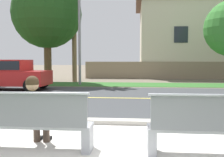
{
  "coord_description": "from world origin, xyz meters",
  "views": [
    {
      "loc": [
        0.25,
        -3.58,
        1.51
      ],
      "look_at": [
        -0.39,
        3.5,
        1.0
      ],
      "focal_mm": 40.96,
      "sensor_mm": 36.0,
      "label": 1
    }
  ],
  "objects_px": {
    "seated_person_olive": "(35,109)",
    "streetlamp": "(80,22)",
    "car_red_near": "(6,73)",
    "shade_tree_far_left": "(49,8)",
    "bench_right": "(208,128)",
    "bench_left": "(35,124)"
  },
  "relations": [
    {
      "from": "car_red_near",
      "to": "shade_tree_far_left",
      "type": "bearing_deg",
      "value": 80.02
    },
    {
      "from": "bench_left",
      "to": "streetlamp",
      "type": "height_order",
      "value": "streetlamp"
    },
    {
      "from": "bench_left",
      "to": "car_red_near",
      "type": "xyz_separation_m",
      "value": [
        -4.92,
        8.46,
        0.4
      ]
    },
    {
      "from": "seated_person_olive",
      "to": "bench_right",
      "type": "bearing_deg",
      "value": -3.45
    },
    {
      "from": "car_red_near",
      "to": "shade_tree_far_left",
      "type": "relative_size",
      "value": 0.56
    },
    {
      "from": "bench_left",
      "to": "seated_person_olive",
      "type": "distance_m",
      "value": 0.29
    },
    {
      "from": "car_red_near",
      "to": "shade_tree_far_left",
      "type": "height_order",
      "value": "shade_tree_far_left"
    },
    {
      "from": "seated_person_olive",
      "to": "streetlamp",
      "type": "height_order",
      "value": "streetlamp"
    },
    {
      "from": "seated_person_olive",
      "to": "shade_tree_far_left",
      "type": "height_order",
      "value": "shade_tree_far_left"
    },
    {
      "from": "bench_right",
      "to": "streetlamp",
      "type": "relative_size",
      "value": 0.28
    },
    {
      "from": "car_red_near",
      "to": "shade_tree_far_left",
      "type": "distance_m",
      "value": 6.08
    },
    {
      "from": "bench_right",
      "to": "car_red_near",
      "type": "relative_size",
      "value": 0.43
    },
    {
      "from": "bench_left",
      "to": "shade_tree_far_left",
      "type": "relative_size",
      "value": 0.24
    },
    {
      "from": "car_red_near",
      "to": "seated_person_olive",
      "type": "bearing_deg",
      "value": -59.67
    },
    {
      "from": "seated_person_olive",
      "to": "shade_tree_far_left",
      "type": "bearing_deg",
      "value": 107.81
    },
    {
      "from": "bench_left",
      "to": "shade_tree_far_left",
      "type": "distance_m",
      "value": 14.25
    },
    {
      "from": "bench_left",
      "to": "seated_person_olive",
      "type": "bearing_deg",
      "value": 111.69
    },
    {
      "from": "seated_person_olive",
      "to": "car_red_near",
      "type": "bearing_deg",
      "value": 120.33
    },
    {
      "from": "bench_right",
      "to": "car_red_near",
      "type": "bearing_deg",
      "value": 132.27
    },
    {
      "from": "bench_left",
      "to": "bench_right",
      "type": "height_order",
      "value": "same"
    },
    {
      "from": "seated_person_olive",
      "to": "streetlamp",
      "type": "xyz_separation_m",
      "value": [
        -1.68,
        11.46,
        3.2
      ]
    },
    {
      "from": "seated_person_olive",
      "to": "streetlamp",
      "type": "distance_m",
      "value": 12.02
    }
  ]
}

